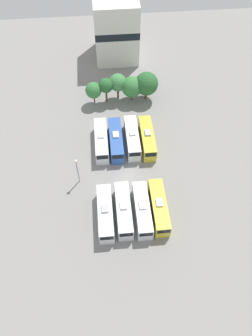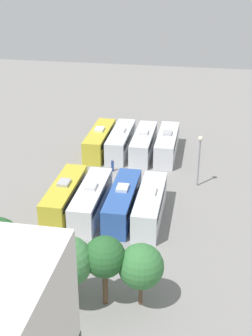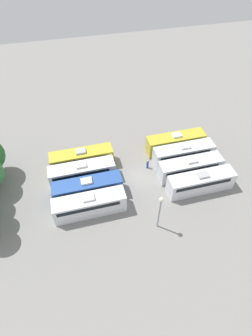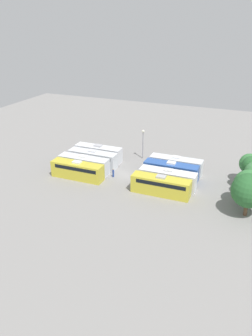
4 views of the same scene
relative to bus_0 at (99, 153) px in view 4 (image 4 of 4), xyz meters
name	(u,v)px [view 4 (image 4 of 4)]	position (x,y,z in m)	size (l,w,h in m)	color
ground_plane	(127,175)	(4.81, 8.53, -1.73)	(122.89, 122.89, 0.00)	gray
bus_0	(99,153)	(0.00, 0.00, 0.00)	(2.60, 10.27, 3.51)	silver
bus_1	(93,158)	(3.23, 0.32, 0.00)	(2.60, 10.27, 3.51)	silver
bus_2	(84,164)	(6.52, 0.06, 0.00)	(2.60, 10.27, 3.51)	silver
bus_3	(78,170)	(9.50, 0.33, 0.00)	(2.60, 10.27, 3.51)	gold
bus_4	(176,165)	(0.09, 17.05, 0.00)	(2.60, 10.27, 3.51)	silver
bus_5	(171,171)	(3.11, 16.87, 0.00)	(2.60, 10.27, 3.51)	#2D56A8
bus_6	(168,178)	(6.50, 17.19, 0.00)	(2.60, 10.27, 3.51)	white
bus_7	(161,185)	(9.59, 16.83, 0.00)	(2.60, 10.27, 3.51)	gold
worker_person	(113,173)	(6.41, 6.36, -0.94)	(0.36, 0.36, 1.70)	navy
light_pole	(143,139)	(-4.62, 8.44, 2.79)	(0.60, 0.60, 6.50)	gray
tree_0	(249,164)	(-0.93, 30.37, 2.05)	(3.68, 3.68, 5.64)	brown
tree_1	(251,166)	(1.91, 30.75, 2.84)	(3.35, 3.35, 6.30)	brown
tree_3	(249,184)	(7.80, 30.78, 2.01)	(4.76, 4.76, 6.13)	brown
tree_4	(249,191)	(11.16, 30.92, 2.55)	(5.33, 5.33, 6.97)	brown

